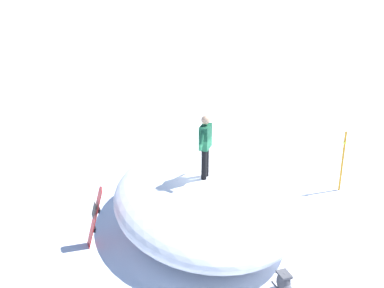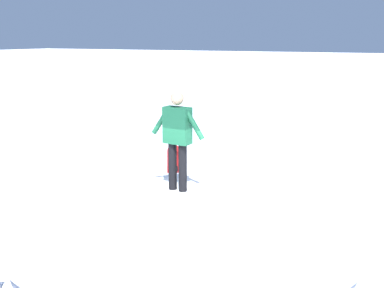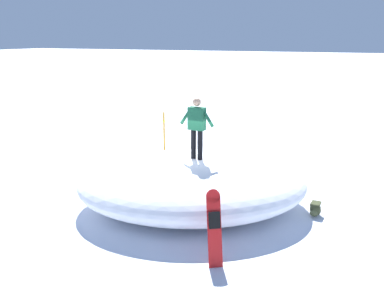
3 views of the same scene
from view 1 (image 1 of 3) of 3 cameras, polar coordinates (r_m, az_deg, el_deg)
name	(u,v)px [view 1 (image 1 of 3)]	position (r m, az deg, el deg)	size (l,w,h in m)	color
ground	(225,216)	(14.06, 3.80, -8.06)	(240.00, 240.00, 0.00)	white
snow_mound	(205,199)	(13.35, 1.50, -6.28)	(6.26, 4.78, 1.43)	white
snowboarder_standing	(205,143)	(12.52, 1.52, 0.14)	(0.26, 1.01, 1.66)	black
snowboard_primary_upright	(95,216)	(12.65, -10.87, -7.96)	(0.54, 0.49, 1.57)	red
backpack_far	(284,282)	(11.43, 10.33, -15.08)	(0.49, 0.60, 0.46)	#4C4C51
trail_marker_pole	(343,160)	(15.58, 16.64, -1.75)	(0.10, 0.10, 1.89)	orange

